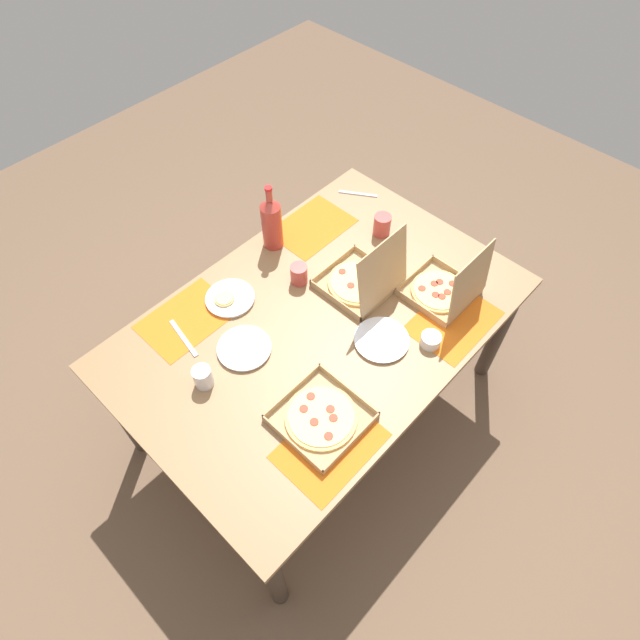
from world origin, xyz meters
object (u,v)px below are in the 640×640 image
Objects in this scene: plate_near_right at (381,340)px; cup_red at (382,225)px; condiment_bowl at (431,340)px; cup_spare at (203,377)px; cup_clear_left at (299,274)px; pizza_box_edge_far at (445,289)px; soda_bottle at (272,222)px; pizza_box_center at (363,281)px; pizza_box_corner_right at (321,417)px; plate_near_left at (230,298)px; plate_middle at (244,348)px.

plate_near_right is 0.60m from cup_red.
plate_near_right is at bearing -49.85° from condiment_bowl.
condiment_bowl is at bearing 145.13° from cup_spare.
cup_clear_left is 1.13× the size of condiment_bowl.
pizza_box_edge_far is 0.36m from plate_near_right.
soda_bottle reaches higher than condiment_bowl.
soda_bottle is 0.50m from cup_red.
pizza_box_edge_far is 0.61m from cup_clear_left.
soda_bottle reaches higher than pizza_box_center.
pizza_box_corner_right is 0.46m from cup_spare.
pizza_box_center reaches higher than pizza_box_edge_far.
plate_near_left is 0.38m from soda_bottle.
cup_clear_left reaches higher than plate_middle.
cup_clear_left is (0.35, -0.50, -0.00)m from pizza_box_edge_far.
pizza_box_corner_right is 0.53m from condiment_bowl.
soda_bottle is (0.08, -0.46, 0.08)m from pizza_box_center.
condiment_bowl is at bearing 101.67° from cup_clear_left.
cup_clear_left and cup_spare have the same top height.
soda_bottle reaches higher than plate_near_right.
pizza_box_center is 3.57× the size of cup_spare.
pizza_box_center is 0.99× the size of soda_bottle.
plate_near_right is (-0.27, 0.59, -0.00)m from plate_near_left.
plate_near_left is at bearing -61.73° from condiment_bowl.
condiment_bowl is (0.23, 0.10, -0.02)m from pizza_box_edge_far.
pizza_box_center is at bearing -123.53° from plate_near_right.
cup_clear_left is (0.00, -0.45, 0.04)m from plate_near_right.
condiment_bowl is at bearing 93.17° from soda_bottle.
pizza_box_center is 1.07× the size of pizza_box_edge_far.
plate_middle is (0.12, 0.23, -0.00)m from plate_near_left.
pizza_box_edge_far is (-0.76, -0.01, 0.03)m from pizza_box_corner_right.
plate_near_left is at bearing -15.76° from cup_red.
pizza_box_center is (-0.56, -0.29, 0.04)m from pizza_box_corner_right.
pizza_box_edge_far is at bearing 151.56° from plate_middle.
cup_spare is 0.88× the size of cup_red.
soda_bottle is (-0.48, -0.75, 0.12)m from pizza_box_corner_right.
cup_red is 0.63m from condiment_bowl.
pizza_box_corner_right is at bearing 78.49° from plate_near_left.
plate_middle is at bearing -28.44° from pizza_box_edge_far.
pizza_box_corner_right is 0.97m from cup_red.
plate_near_right is 0.19m from condiment_bowl.
cup_spare is at bearing 9.21° from cup_clear_left.
cup_red is at bearing -178.57° from cup_spare.
pizza_box_center is at bearing -54.17° from pizza_box_edge_far.
plate_middle is 0.20m from cup_spare.
pizza_box_corner_right is 0.41m from plate_near_right.
plate_middle is at bearing 61.80° from plate_near_left.
plate_near_left is at bearing -65.16° from plate_near_right.
plate_middle is 0.97× the size of plate_near_right.
pizza_box_edge_far is at bearing 157.12° from cup_spare.
plate_near_left is 2.01× the size of cup_red.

